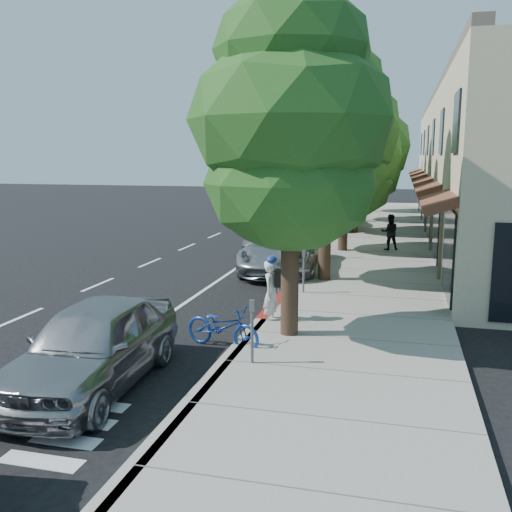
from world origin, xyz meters
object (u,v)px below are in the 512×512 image
(street_tree_0, at_px, (291,126))
(silver_suv, at_px, (282,250))
(dark_suv_far, at_px, (336,201))
(street_tree_5, at_px, (369,155))
(street_tree_2, at_px, (345,157))
(pedestrian, at_px, (390,232))
(street_tree_4, at_px, (364,151))
(dark_sedan, at_px, (272,239))
(near_car_a, at_px, (93,345))
(cyclist, at_px, (272,293))
(white_pickup, at_px, (332,214))
(street_tree_1, at_px, (327,134))
(street_tree_3, at_px, (356,148))
(bicycle, at_px, (223,327))

(street_tree_0, bearing_deg, silver_suv, 102.78)
(dark_suv_far, bearing_deg, street_tree_5, 1.08)
(street_tree_2, relative_size, pedestrian, 4.47)
(street_tree_2, xyz_separation_m, street_tree_4, (-0.00, 12.00, 0.36))
(dark_sedan, relative_size, near_car_a, 0.87)
(cyclist, xyz_separation_m, silver_suv, (-1.09, 6.62, -0.03))
(dark_suv_far, distance_m, near_car_a, 33.32)
(near_car_a, bearing_deg, dark_suv_far, 86.73)
(street_tree_4, distance_m, white_pickup, 5.53)
(street_tree_4, xyz_separation_m, dark_suv_far, (-2.31, 5.81, -3.59))
(street_tree_4, bearing_deg, near_car_a, -96.04)
(street_tree_1, xyz_separation_m, dark_sedan, (-2.86, 5.00, -4.15))
(street_tree_2, distance_m, silver_suv, 5.71)
(street_tree_4, bearing_deg, street_tree_2, -90.00)
(cyclist, bearing_deg, street_tree_0, -137.21)
(street_tree_3, distance_m, silver_suv, 11.12)
(street_tree_2, xyz_separation_m, bicycle, (-1.30, -12.89, -3.60))
(street_tree_0, height_order, pedestrian, street_tree_0)
(street_tree_1, xyz_separation_m, near_car_a, (-2.91, -9.50, -4.02))
(street_tree_2, relative_size, dark_suv_far, 1.36)
(cyclist, height_order, dark_suv_far, dark_suv_far)
(cyclist, bearing_deg, pedestrian, -1.54)
(bicycle, bearing_deg, street_tree_3, 12.08)
(dark_suv_far, xyz_separation_m, near_car_a, (-0.60, -33.31, -0.07))
(cyclist, bearing_deg, near_car_a, 164.68)
(street_tree_4, height_order, bicycle, street_tree_4)
(dark_suv_far, bearing_deg, street_tree_3, -82.46)
(street_tree_5, xyz_separation_m, near_car_a, (-2.91, -33.50, -3.41))
(street_tree_3, bearing_deg, dark_sedan, -112.24)
(street_tree_2, height_order, street_tree_4, street_tree_4)
(near_car_a, bearing_deg, street_tree_2, 77.12)
(street_tree_2, xyz_separation_m, street_tree_3, (-0.00, 6.00, 0.43))
(street_tree_3, xyz_separation_m, street_tree_4, (0.00, 6.00, -0.07))
(pedestrian, bearing_deg, bicycle, 65.22)
(white_pickup, bearing_deg, cyclist, -90.92)
(street_tree_5, relative_size, cyclist, 4.20)
(street_tree_1, bearing_deg, dark_suv_far, 95.54)
(bicycle, relative_size, pedestrian, 1.19)
(street_tree_0, distance_m, near_car_a, 6.05)
(street_tree_0, relative_size, pedestrian, 4.99)
(street_tree_0, xyz_separation_m, street_tree_1, (0.00, 6.00, 0.04))
(silver_suv, bearing_deg, street_tree_1, -47.69)
(near_car_a, bearing_deg, white_pickup, 84.08)
(street_tree_0, height_order, cyclist, street_tree_0)
(street_tree_0, relative_size, near_car_a, 1.65)
(silver_suv, bearing_deg, bicycle, -90.88)
(cyclist, distance_m, dark_suv_far, 28.81)
(street_tree_1, bearing_deg, near_car_a, -107.04)
(street_tree_3, xyz_separation_m, dark_suv_far, (-2.31, 11.81, -3.66))
(street_tree_0, xyz_separation_m, dark_suv_far, (-2.31, 29.81, -3.91))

